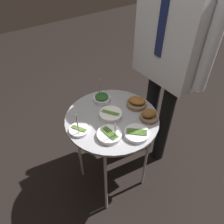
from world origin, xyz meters
name	(u,v)px	position (x,y,z in m)	size (l,w,h in m)	color
ground_plane	(112,178)	(0.00, 0.00, 0.00)	(8.00, 8.00, 0.00)	black
serving_cart	(112,124)	(0.00, 0.00, 0.70)	(0.64, 0.64, 0.76)	#939399
bowl_asparagus_mid_left	(110,115)	(-0.02, 0.00, 0.77)	(0.15, 0.15, 0.04)	white
bowl_roast_front_left	(149,115)	(0.15, 0.19, 0.79)	(0.12, 0.12, 0.07)	brown
bowl_roast_front_center	(137,103)	(0.00, 0.22, 0.78)	(0.15, 0.14, 0.06)	brown
bowl_asparagus_mid_right	(137,134)	(0.22, 0.03, 0.77)	(0.16, 0.16, 0.04)	silver
bowl_spinach_center	(102,98)	(-0.19, 0.05, 0.78)	(0.12, 0.12, 0.17)	silver
bowl_asparagus_far_rim	(79,130)	(-0.02, -0.24, 0.77)	(0.13, 0.13, 0.17)	silver
bowl_asparagus_back_right	(109,135)	(0.13, -0.11, 0.77)	(0.16, 0.16, 0.13)	white
waiter_figure	(171,46)	(-0.03, 0.52, 1.12)	(0.65, 0.24, 1.76)	black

